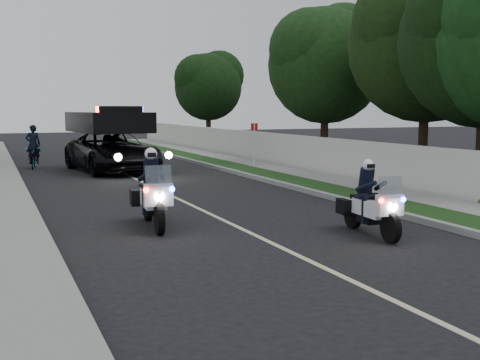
# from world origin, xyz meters

# --- Properties ---
(ground) EXTENTS (120.00, 120.00, 0.00)m
(ground) POSITION_xyz_m (0.00, 0.00, 0.00)
(ground) COLOR black
(ground) RESTS_ON ground
(curb_right) EXTENTS (0.20, 60.00, 0.15)m
(curb_right) POSITION_xyz_m (4.10, 10.00, 0.07)
(curb_right) COLOR gray
(curb_right) RESTS_ON ground
(grass_verge) EXTENTS (1.20, 60.00, 0.16)m
(grass_verge) POSITION_xyz_m (4.80, 10.00, 0.08)
(grass_verge) COLOR #193814
(grass_verge) RESTS_ON ground
(sidewalk_right) EXTENTS (1.40, 60.00, 0.16)m
(sidewalk_right) POSITION_xyz_m (6.10, 10.00, 0.08)
(sidewalk_right) COLOR gray
(sidewalk_right) RESTS_ON ground
(property_wall) EXTENTS (0.22, 60.00, 1.50)m
(property_wall) POSITION_xyz_m (7.10, 10.00, 0.75)
(property_wall) COLOR beige
(property_wall) RESTS_ON ground
(curb_left) EXTENTS (0.20, 60.00, 0.15)m
(curb_left) POSITION_xyz_m (-4.10, 10.00, 0.07)
(curb_left) COLOR gray
(curb_left) RESTS_ON ground
(lane_marking) EXTENTS (0.12, 50.00, 0.01)m
(lane_marking) POSITION_xyz_m (0.00, 10.00, 0.00)
(lane_marking) COLOR #BFB78C
(lane_marking) RESTS_ON ground
(police_moto_left) EXTENTS (0.95, 2.15, 1.77)m
(police_moto_left) POSITION_xyz_m (-1.73, 4.62, 0.00)
(police_moto_left) COLOR white
(police_moto_left) RESTS_ON ground
(police_moto_right) EXTENTS (0.82, 1.92, 1.59)m
(police_moto_right) POSITION_xyz_m (2.23, 2.00, 0.00)
(police_moto_right) COLOR white
(police_moto_right) RESTS_ON ground
(police_suv) EXTENTS (3.46, 6.29, 2.92)m
(police_suv) POSITION_xyz_m (-0.28, 16.88, 0.00)
(police_suv) COLOR black
(police_suv) RESTS_ON ground
(bicycle) EXTENTS (0.85, 1.86, 0.94)m
(bicycle) POSITION_xyz_m (-3.23, 19.55, 0.00)
(bicycle) COLOR black
(bicycle) RESTS_ON ground
(cyclist) EXTENTS (0.63, 0.43, 1.72)m
(cyclist) POSITION_xyz_m (-3.23, 19.55, 0.00)
(cyclist) COLOR black
(cyclist) RESTS_ON ground
(sign_post) EXTENTS (0.37, 0.37, 2.04)m
(sign_post) POSITION_xyz_m (6.00, 16.35, 0.00)
(sign_post) COLOR #AF0C1C
(sign_post) RESTS_ON ground
(tree_right_a) EXTENTS (6.47, 6.47, 9.23)m
(tree_right_a) POSITION_xyz_m (9.69, 6.58, 0.00)
(tree_right_a) COLOR black
(tree_right_a) RESTS_ON ground
(tree_right_c) EXTENTS (7.17, 7.17, 9.71)m
(tree_right_c) POSITION_xyz_m (10.15, 9.99, 0.00)
(tree_right_c) COLOR #1A3410
(tree_right_c) RESTS_ON ground
(tree_right_d) EXTENTS (6.64, 6.64, 8.90)m
(tree_right_d) POSITION_xyz_m (9.45, 16.06, 0.00)
(tree_right_d) COLOR #193B13
(tree_right_d) RESTS_ON ground
(tree_right_e) EXTENTS (6.28, 6.28, 8.06)m
(tree_right_e) POSITION_xyz_m (9.77, 32.93, 0.00)
(tree_right_e) COLOR black
(tree_right_e) RESTS_ON ground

